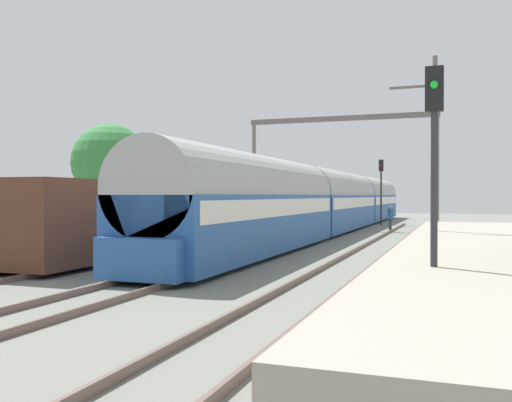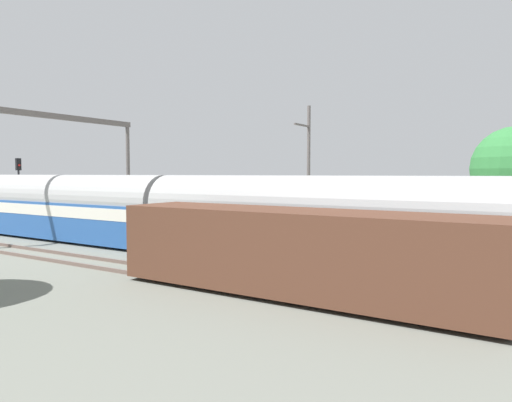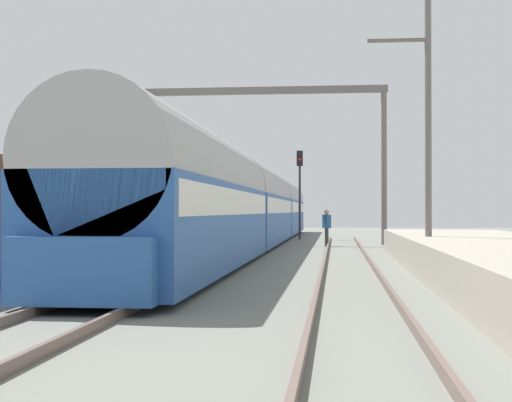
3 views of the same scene
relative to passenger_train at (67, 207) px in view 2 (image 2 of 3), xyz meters
name	(u,v)px [view 2 (image 2 of 3)]	position (x,y,z in m)	size (l,w,h in m)	color
ground	(404,279)	(0.00, -20.46, -1.97)	(120.00, 120.00, 0.00)	slate
track_far_west	(366,304)	(-4.38, -20.46, -1.89)	(1.52, 60.00, 0.16)	brown
track_west	(404,277)	(0.00, -20.46, -1.89)	(1.52, 60.00, 0.16)	brown
track_east	(428,259)	(4.38, -20.46, -1.89)	(1.52, 60.00, 0.16)	brown
platform	(406,238)	(8.19, -18.46, -1.52)	(4.40, 28.00, 0.90)	#A39989
passenger_train	(67,207)	(0.00, 0.00, 0.00)	(2.93, 49.20, 3.82)	#28569E
freight_car	(296,252)	(-4.38, -18.06, -0.50)	(2.80, 13.00, 2.70)	#563323
person_crossing	(116,218)	(3.59, -0.29, -0.94)	(0.43, 0.47, 1.73)	#393939
railway_signal_far	(19,184)	(1.92, 8.28, 1.34)	(0.36, 0.30, 5.19)	#2D2D33
catenary_gantry	(50,148)	(0.00, 1.53, 3.71)	(13.15, 0.28, 7.86)	#675F5C
catenary_pole_east_mid	(308,172)	(6.73, -13.13, 2.18)	(1.90, 0.20, 8.00)	#675F5C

